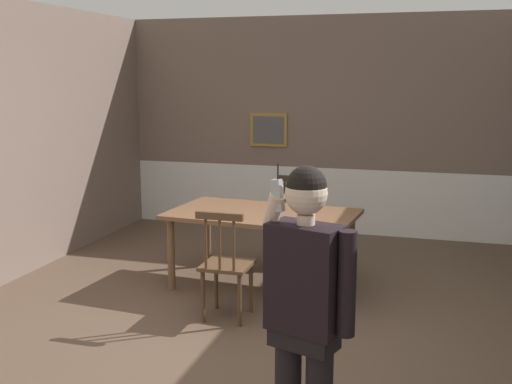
% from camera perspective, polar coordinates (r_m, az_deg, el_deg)
% --- Properties ---
extents(ground_plane, '(7.96, 7.96, 0.00)m').
position_cam_1_polar(ground_plane, '(5.05, -1.21, -13.26)').
color(ground_plane, brown).
extents(room_back_partition, '(5.44, 0.17, 2.79)m').
position_cam_1_polar(room_back_partition, '(8.17, 6.47, 5.65)').
color(room_back_partition, '#756056').
rests_on(room_back_partition, ground_plane).
extents(dining_table, '(1.85, 1.15, 0.75)m').
position_cam_1_polar(dining_table, '(6.03, 0.61, -2.60)').
color(dining_table, brown).
rests_on(dining_table, ground_plane).
extents(chair_near_window, '(0.43, 0.43, 0.94)m').
position_cam_1_polar(chair_near_window, '(6.89, 3.20, -2.60)').
color(chair_near_window, '#2D2319').
rests_on(chair_near_window, ground_plane).
extents(chair_by_doorway, '(0.40, 0.40, 0.96)m').
position_cam_1_polar(chair_by_doorway, '(5.28, -2.79, -6.68)').
color(chair_by_doorway, '#513823').
rests_on(chair_by_doorway, ground_plane).
extents(person_figure, '(0.52, 0.31, 1.62)m').
position_cam_1_polar(person_figure, '(3.18, 4.58, -10.22)').
color(person_figure, black).
rests_on(person_figure, ground_plane).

